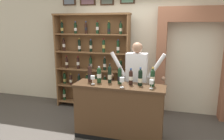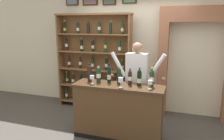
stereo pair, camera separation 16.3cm
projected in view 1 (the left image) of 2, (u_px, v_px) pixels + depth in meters
ground_plane at (113, 136)px, 3.87m from camera, size 14.00×14.00×0.02m
back_wall at (131, 39)px, 4.98m from camera, size 12.00×0.19×3.30m
wine_shelf at (92, 61)px, 4.99m from camera, size 1.80×0.30×2.22m
archway_doorway at (194, 56)px, 4.55m from camera, size 1.55×0.45×2.33m
tasting_counter at (119, 111)px, 3.74m from camera, size 1.56×0.48×0.97m
shopkeeper at (136, 77)px, 4.00m from camera, size 1.06×0.22×1.66m
tasting_bottle_super_tuscan at (90, 74)px, 3.80m from camera, size 0.08×0.08×0.33m
tasting_bottle_chianti at (99, 75)px, 3.74m from camera, size 0.08×0.08×0.29m
tasting_bottle_bianco at (110, 74)px, 3.74m from camera, size 0.07×0.07×0.34m
tasting_bottle_prosecco at (120, 76)px, 3.68m from camera, size 0.07×0.07×0.31m
tasting_bottle_brunello at (131, 77)px, 3.62m from camera, size 0.07×0.07×0.29m
tasting_bottle_riserva at (140, 77)px, 3.57m from camera, size 0.07×0.07×0.31m
tasting_bottle_grappa at (153, 77)px, 3.53m from camera, size 0.08×0.08×0.32m
wine_glass_center at (122, 80)px, 3.46m from camera, size 0.08×0.08×0.17m
wine_glass_left at (93, 78)px, 3.66m from camera, size 0.08×0.08×0.15m
wine_glass_right at (151, 82)px, 3.40m from camera, size 0.07×0.07×0.15m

